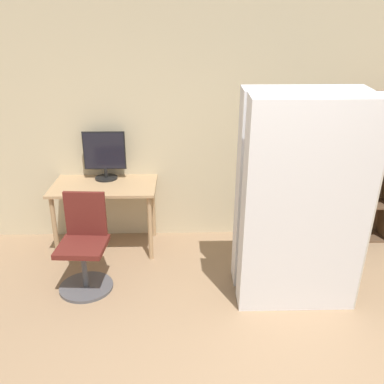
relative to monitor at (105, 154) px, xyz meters
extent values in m
cube|color=#C6B793|center=(1.30, 0.17, 0.29)|extent=(8.00, 0.06, 2.70)
cube|color=tan|center=(0.01, -0.19, -0.30)|extent=(1.14, 0.68, 0.03)
cylinder|color=tan|center=(-0.50, -0.47, -0.69)|extent=(0.05, 0.05, 0.74)
cylinder|color=tan|center=(0.52, -0.47, -0.69)|extent=(0.05, 0.05, 0.74)
cylinder|color=tan|center=(-0.50, 0.08, -0.69)|extent=(0.05, 0.05, 0.74)
cylinder|color=tan|center=(0.52, 0.08, -0.69)|extent=(0.05, 0.05, 0.74)
cylinder|color=black|center=(0.00, 0.00, -0.28)|extent=(0.25, 0.25, 0.02)
cylinder|color=black|center=(0.00, 0.00, -0.21)|extent=(0.04, 0.04, 0.11)
cube|color=black|center=(0.00, 0.00, 0.04)|extent=(0.47, 0.02, 0.43)
cube|color=black|center=(0.00, 0.00, 0.04)|extent=(0.45, 0.03, 0.41)
cylinder|color=#4C4C51|center=(-0.09, -1.03, -1.05)|extent=(0.52, 0.52, 0.03)
cylinder|color=#4C4C51|center=(-0.09, -1.03, -0.83)|extent=(0.05, 0.05, 0.41)
cube|color=#591E19|center=(-0.09, -1.03, -0.60)|extent=(0.47, 0.47, 0.05)
cube|color=#591E19|center=(-0.07, -0.83, -0.35)|extent=(0.40, 0.07, 0.45)
cube|color=brown|center=(2.62, -0.03, -0.19)|extent=(0.02, 0.35, 1.74)
cube|color=brown|center=(2.96, 0.14, -0.19)|extent=(0.69, 0.02, 1.74)
cube|color=brown|center=(2.96, -0.03, -1.05)|extent=(0.66, 0.31, 0.02)
cube|color=brown|center=(2.96, -0.03, -0.62)|extent=(0.66, 0.31, 0.02)
cube|color=brown|center=(2.96, -0.03, -0.19)|extent=(0.66, 0.31, 0.02)
cube|color=brown|center=(2.96, -0.03, 0.24)|extent=(0.66, 0.31, 0.02)
cube|color=brown|center=(2.96, -0.03, 0.67)|extent=(0.66, 0.31, 0.02)
cube|color=#1E4C9E|center=(2.65, -0.01, -0.90)|extent=(0.03, 0.22, 0.29)
cube|color=#287A38|center=(2.69, 0.01, -0.88)|extent=(0.03, 0.23, 0.34)
cube|color=silver|center=(2.72, 0.00, -0.88)|extent=(0.04, 0.23, 0.33)
cube|color=gold|center=(2.77, -0.04, -0.88)|extent=(0.04, 0.26, 0.34)
cube|color=teal|center=(2.66, 0.00, -0.46)|extent=(0.03, 0.23, 0.31)
cube|color=brown|center=(2.70, 0.01, -0.47)|extent=(0.03, 0.22, 0.29)
cube|color=gold|center=(2.74, -0.08, -0.43)|extent=(0.04, 0.20, 0.37)
cube|color=gold|center=(2.78, 0.02, -0.46)|extent=(0.03, 0.19, 0.32)
cube|color=#232328|center=(2.65, 0.00, -0.06)|extent=(0.02, 0.19, 0.26)
cube|color=#287A38|center=(2.69, -0.02, -0.01)|extent=(0.03, 0.19, 0.35)
cube|color=orange|center=(2.73, -0.03, -0.05)|extent=(0.02, 0.26, 0.27)
cube|color=#232328|center=(2.76, -0.09, -0.05)|extent=(0.02, 0.17, 0.26)
cube|color=gold|center=(2.78, -0.04, -0.06)|extent=(0.03, 0.20, 0.25)
cube|color=brown|center=(2.66, -0.04, 0.38)|extent=(0.03, 0.25, 0.26)
cube|color=gold|center=(2.70, -0.05, 0.42)|extent=(0.03, 0.21, 0.35)
cube|color=#232328|center=(2.74, -0.08, 0.40)|extent=(0.04, 0.17, 0.32)
cube|color=#7A2D84|center=(2.78, -0.01, 0.41)|extent=(0.03, 0.23, 0.33)
cube|color=orange|center=(2.81, -0.05, 0.39)|extent=(0.03, 0.17, 0.28)
cube|color=orange|center=(2.85, -0.06, 0.39)|extent=(0.03, 0.23, 0.30)
cube|color=#1E4C9E|center=(2.87, -0.02, 0.41)|extent=(0.02, 0.19, 0.33)
cube|color=silver|center=(2.91, 0.00, 0.39)|extent=(0.03, 0.22, 0.29)
cube|color=#232328|center=(2.95, 0.03, 0.38)|extent=(0.03, 0.20, 0.26)
cube|color=silver|center=(1.89, -1.39, -0.09)|extent=(1.06, 0.40, 1.94)
cube|color=beige|center=(2.42, -1.39, -0.09)|extent=(0.01, 0.41, 1.90)
cube|color=silver|center=(1.89, -0.99, -0.09)|extent=(1.06, 0.40, 1.94)
cube|color=beige|center=(2.42, -0.99, -0.09)|extent=(0.01, 0.40, 1.90)
camera|label=1|loc=(0.86, -4.62, 1.36)|focal=40.00mm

